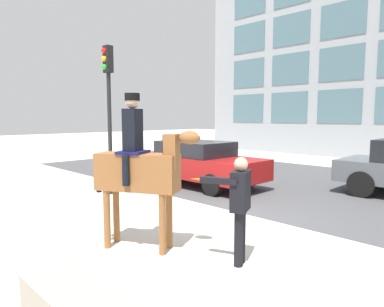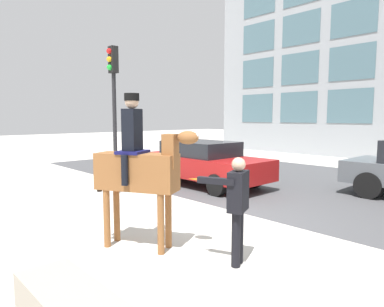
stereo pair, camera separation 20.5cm
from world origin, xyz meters
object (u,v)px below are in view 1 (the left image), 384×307
Objects in this scene: mounted_horse_lead at (139,168)px; traffic_light at (108,96)px; street_car_near_lane at (197,162)px; pedestrian_bystander at (239,202)px.

traffic_light is at bearing 126.56° from mounted_horse_lead.
mounted_horse_lead is 0.57× the size of street_car_near_lane.
pedestrian_bystander is (1.53, 0.64, -0.41)m from mounted_horse_lead.
mounted_horse_lead is 0.62× the size of traffic_light.
mounted_horse_lead is at bearing -25.06° from traffic_light.
street_car_near_lane is (-4.61, 3.85, -0.20)m from pedestrian_bystander.
mounted_horse_lead is 1.60× the size of pedestrian_bystander.
traffic_light is (-3.84, 1.80, 1.39)m from mounted_horse_lead.
street_car_near_lane is at bearing -63.08° from pedestrian_bystander.
pedestrian_bystander is 6.01m from street_car_near_lane.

